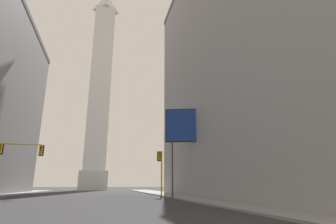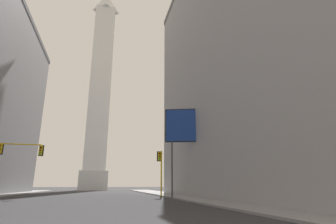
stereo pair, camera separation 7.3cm
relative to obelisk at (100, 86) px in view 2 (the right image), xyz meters
The scene contains 6 objects.
sidewalk_right 60.49m from the obelisk, 75.84° to the right, with size 5.00×93.76×0.15m, color gray.
building_right 59.94m from the obelisk, 67.63° to the right, with size 18.71×39.20×34.36m.
obelisk is the anchor object (origin of this frame).
traffic_light_mid_left 53.83m from the obelisk, 100.14° to the right, with size 5.23×0.51×6.32m.
traffic_light_mid_right 54.85m from the obelisk, 78.22° to the right, with size 0.77×0.50×5.87m.
billboard_sign 57.26m from the obelisk, 77.04° to the right, with size 4.67×1.76×10.56m.
Camera 2 is at (2.27, -2.39, 1.52)m, focal length 28.00 mm.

